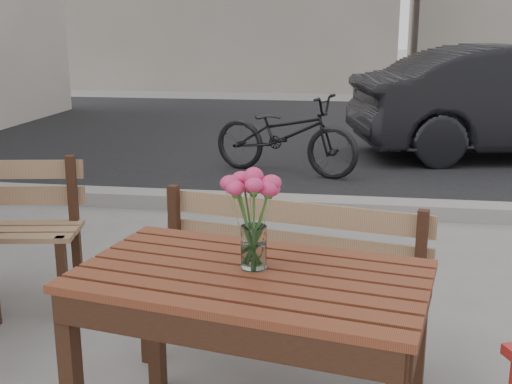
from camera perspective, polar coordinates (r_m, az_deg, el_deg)
street at (r=7.28m, az=7.75°, el=2.91°), size 30.00×8.12×0.12m
main_table at (r=2.17m, az=-0.47°, el=-9.97°), size 1.25×0.87×0.70m
main_bench at (r=2.84m, az=2.49°, el=-6.43°), size 1.31×0.64×0.78m
main_vase at (r=2.09m, az=-0.21°, el=-1.28°), size 0.19×0.19×0.34m
bicycle at (r=6.57m, az=2.61°, el=5.16°), size 1.66×1.00×0.82m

